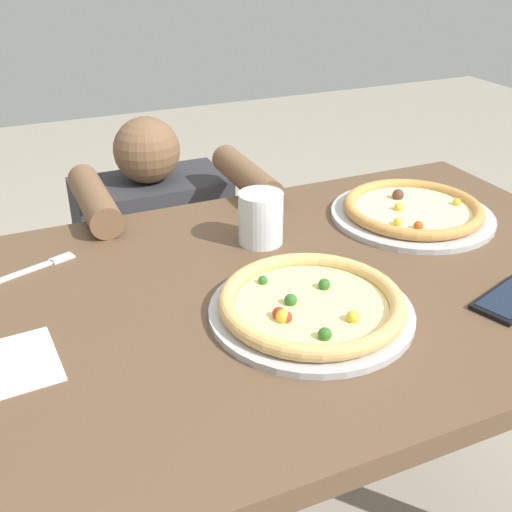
% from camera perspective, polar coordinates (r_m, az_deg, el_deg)
% --- Properties ---
extents(dining_table, '(1.29, 0.82, 0.75)m').
position_cam_1_polar(dining_table, '(1.17, 4.27, -6.95)').
color(dining_table, brown).
rests_on(dining_table, ground).
extents(pizza_near, '(0.34, 0.34, 0.04)m').
position_cam_1_polar(pizza_near, '(1.01, 5.13, -4.52)').
color(pizza_near, '#B7B7BC').
rests_on(pizza_near, dining_table).
extents(pizza_far, '(0.35, 0.35, 0.04)m').
position_cam_1_polar(pizza_far, '(1.38, 14.28, 4.10)').
color(pizza_far, '#B7B7BC').
rests_on(pizza_far, dining_table).
extents(water_cup_clear, '(0.09, 0.09, 0.11)m').
position_cam_1_polar(water_cup_clear, '(1.22, 0.45, 3.58)').
color(water_cup_clear, silver).
rests_on(water_cup_clear, dining_table).
extents(paper_napkin, '(0.17, 0.15, 0.00)m').
position_cam_1_polar(paper_napkin, '(0.97, -22.62, -9.53)').
color(paper_napkin, white).
rests_on(paper_napkin, dining_table).
extents(fork, '(0.20, 0.09, 0.00)m').
position_cam_1_polar(fork, '(1.21, -20.32, -1.25)').
color(fork, silver).
rests_on(fork, dining_table).
extents(cell_phone, '(0.17, 0.12, 0.01)m').
position_cam_1_polar(cell_phone, '(1.13, 22.54, -3.71)').
color(cell_phone, black).
rests_on(cell_phone, dining_table).
extents(diner_seated, '(0.43, 0.53, 0.89)m').
position_cam_1_polar(diner_seated, '(1.80, -8.94, -2.93)').
color(diner_seated, '#333847').
rests_on(diner_seated, ground).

